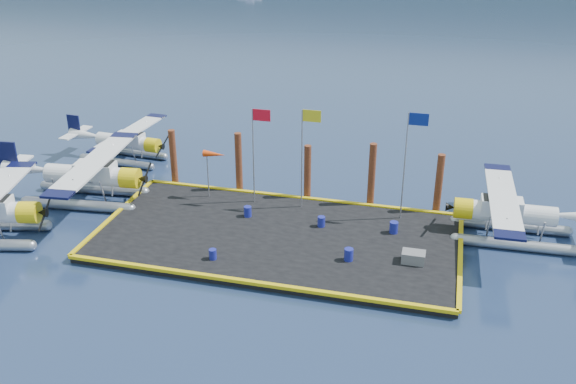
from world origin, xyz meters
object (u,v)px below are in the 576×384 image
(seaplane_c, at_px, (126,144))
(seaplane_d, at_px, (508,215))
(drum_1, at_px, (349,255))
(piling_1, at_px, (239,164))
(flagpole_yellow, at_px, (305,144))
(drum_5, at_px, (248,211))
(crate, at_px, (413,257))
(drum_2, at_px, (321,222))
(flagpole_blue, at_px, (409,151))
(piling_4, at_px, (439,186))
(piling_3, at_px, (372,177))
(piling_2, at_px, (307,174))
(drum_4, at_px, (394,227))
(windsock, at_px, (214,155))
(piling_0, at_px, (174,159))
(flagpole_red, at_px, (256,141))
(seaplane_b, at_px, (90,178))
(drum_3, at_px, (213,254))

(seaplane_c, distance_m, seaplane_d, 26.64)
(drum_1, distance_m, piling_1, 11.04)
(flagpole_yellow, bearing_deg, piling_1, 161.21)
(drum_5, height_order, crate, drum_5)
(seaplane_d, height_order, drum_2, seaplane_d)
(drum_2, height_order, flagpole_yellow, flagpole_yellow)
(flagpole_blue, xyz_separation_m, piling_4, (1.80, 1.60, -2.69))
(seaplane_d, bearing_deg, piling_3, 74.27)
(piling_2, bearing_deg, crate, -42.24)
(drum_4, relative_size, windsock, 0.21)
(drum_2, xyz_separation_m, drum_4, (4.11, 0.27, 0.03))
(piling_0, bearing_deg, seaplane_c, 147.05)
(flagpole_red, distance_m, windsock, 2.97)
(drum_2, relative_size, flagpole_blue, 0.09)
(seaplane_d, xyz_separation_m, drum_1, (-8.06, -5.14, -0.77))
(drum_1, bearing_deg, drum_2, 122.86)
(drum_2, distance_m, piling_4, 7.47)
(drum_5, height_order, piling_3, piling_3)
(seaplane_c, height_order, piling_3, piling_3)
(drum_2, bearing_deg, flagpole_yellow, 124.31)
(seaplane_c, xyz_separation_m, piling_1, (9.70, -3.37, 0.77))
(drum_2, distance_m, piling_1, 7.39)
(seaplane_d, xyz_separation_m, crate, (-4.78, -4.50, -0.80))
(seaplane_c, relative_size, piling_3, 2.01)
(drum_2, bearing_deg, piling_2, 114.11)
(drum_1, height_order, piling_2, piling_2)
(seaplane_b, height_order, piling_0, piling_0)
(seaplane_d, distance_m, windsock, 17.52)
(crate, xyz_separation_m, windsock, (-12.65, 4.87, 2.53))
(piling_2, bearing_deg, seaplane_d, -9.40)
(seaplane_b, distance_m, drum_5, 10.41)
(flagpole_red, bearing_deg, windsock, 180.00)
(drum_4, xyz_separation_m, flagpole_red, (-8.59, 1.92, 3.66))
(seaplane_c, height_order, piling_2, piling_2)
(seaplane_b, relative_size, flagpole_yellow, 1.71)
(drum_1, relative_size, drum_5, 1.06)
(piling_0, bearing_deg, seaplane_d, -5.39)
(flagpole_blue, bearing_deg, piling_0, 173.99)
(seaplane_b, xyz_separation_m, flagpole_blue, (19.35, 1.83, 3.05))
(drum_3, height_order, crate, crate)
(drum_5, bearing_deg, windsock, 143.45)
(drum_5, height_order, flagpole_blue, flagpole_blue)
(flagpole_red, xyz_separation_m, piling_4, (10.79, 1.60, -2.40))
(seaplane_b, height_order, drum_2, seaplane_b)
(piling_0, bearing_deg, flagpole_blue, -6.01)
(drum_4, xyz_separation_m, piling_0, (-14.80, 3.52, 1.26))
(seaplane_c, bearing_deg, drum_3, 46.76)
(drum_4, xyz_separation_m, drum_5, (-8.58, -0.11, -0.02))
(seaplane_b, relative_size, windsock, 3.40)
(piling_1, height_order, piling_2, piling_1)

